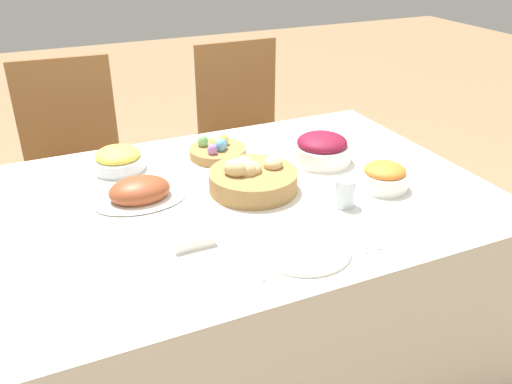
# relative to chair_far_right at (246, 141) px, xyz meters

# --- Properties ---
(ground_plane) EXTENTS (12.00, 12.00, 0.00)m
(ground_plane) POSITION_rel_chair_far_right_xyz_m (-0.41, -0.88, -0.53)
(ground_plane) COLOR #937551
(dining_table) EXTENTS (1.58, 1.11, 0.73)m
(dining_table) POSITION_rel_chair_far_right_xyz_m (-0.41, -0.88, -0.16)
(dining_table) COLOR silver
(dining_table) RESTS_ON ground
(chair_far_right) EXTENTS (0.42, 0.42, 1.00)m
(chair_far_right) POSITION_rel_chair_far_right_xyz_m (0.00, 0.00, 0.00)
(chair_far_right) COLOR brown
(chair_far_right) RESTS_ON ground
(chair_far_left) EXTENTS (0.45, 0.45, 1.00)m
(chair_far_left) POSITION_rel_chair_far_right_xyz_m (-0.82, -0.00, 0.00)
(chair_far_left) COLOR brown
(chair_far_left) RESTS_ON ground
(bread_basket) EXTENTS (0.29, 0.29, 0.12)m
(bread_basket) POSITION_rel_chair_far_right_xyz_m (-0.36, -0.88, 0.25)
(bread_basket) COLOR #9E7542
(bread_basket) RESTS_ON dining_table
(egg_basket) EXTENTS (0.21, 0.21, 0.08)m
(egg_basket) POSITION_rel_chair_far_right_xyz_m (-0.36, -0.58, 0.23)
(egg_basket) COLOR #9E7542
(egg_basket) RESTS_ON dining_table
(ham_platter) EXTENTS (0.30, 0.21, 0.08)m
(ham_platter) POSITION_rel_chair_far_right_xyz_m (-0.71, -0.79, 0.24)
(ham_platter) COLOR white
(ham_platter) RESTS_ON dining_table
(beet_salad_bowl) EXTENTS (0.21, 0.21, 0.11)m
(beet_salad_bowl) POSITION_rel_chair_far_right_xyz_m (-0.04, -0.77, 0.26)
(beet_salad_bowl) COLOR white
(beet_salad_bowl) RESTS_ON dining_table
(pineapple_bowl) EXTENTS (0.18, 0.18, 0.08)m
(pineapple_bowl) POSITION_rel_chair_far_right_xyz_m (-0.72, -0.54, 0.25)
(pineapple_bowl) COLOR silver
(pineapple_bowl) RESTS_ON dining_table
(carrot_bowl) EXTENTS (0.16, 0.16, 0.09)m
(carrot_bowl) POSITION_rel_chair_far_right_xyz_m (0.04, -1.04, 0.25)
(carrot_bowl) COLOR white
(carrot_bowl) RESTS_ON dining_table
(dinner_plate) EXTENTS (0.25, 0.25, 0.01)m
(dinner_plate) POSITION_rel_chair_far_right_xyz_m (-0.38, -1.26, 0.21)
(dinner_plate) COLOR white
(dinner_plate) RESTS_ON dining_table
(fork) EXTENTS (0.02, 0.16, 0.00)m
(fork) POSITION_rel_chair_far_right_xyz_m (-0.53, -1.26, 0.21)
(fork) COLOR silver
(fork) RESTS_ON dining_table
(knife) EXTENTS (0.02, 0.16, 0.00)m
(knife) POSITION_rel_chair_far_right_xyz_m (-0.23, -1.26, 0.21)
(knife) COLOR silver
(knife) RESTS_ON dining_table
(spoon) EXTENTS (0.02, 0.16, 0.00)m
(spoon) POSITION_rel_chair_far_right_xyz_m (-0.20, -1.26, 0.21)
(spoon) COLOR silver
(spoon) RESTS_ON dining_table
(drinking_cup) EXTENTS (0.06, 0.06, 0.09)m
(drinking_cup) POSITION_rel_chair_far_right_xyz_m (-0.14, -1.09, 0.25)
(drinking_cup) COLOR silver
(drinking_cup) RESTS_ON dining_table
(butter_dish) EXTENTS (0.12, 0.07, 0.03)m
(butter_dish) POSITION_rel_chair_far_right_xyz_m (-0.64, -1.11, 0.22)
(butter_dish) COLOR white
(butter_dish) RESTS_ON dining_table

